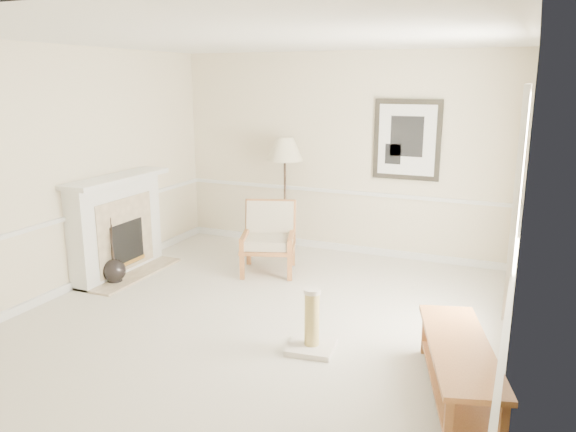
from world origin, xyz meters
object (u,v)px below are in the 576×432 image
(floor_vase, at_px, (114,271))
(armchair, at_px, (269,234))
(bench, at_px, (459,362))
(floor_lamp, at_px, (285,152))
(scratching_post, at_px, (312,331))

(floor_vase, distance_m, armchair, 2.04)
(floor_vase, bearing_deg, bench, -12.75)
(floor_vase, bearing_deg, floor_lamp, 56.73)
(floor_vase, height_order, armchair, armchair)
(armchair, bearing_deg, scratching_post, -74.16)
(floor_vase, height_order, scratching_post, floor_vase)
(floor_lamp, xyz_separation_m, bench, (2.89, -3.12, -1.18))
(floor_vase, relative_size, scratching_post, 1.40)
(floor_vase, height_order, floor_lamp, floor_lamp)
(armchair, relative_size, floor_lamp, 0.55)
(floor_lamp, bearing_deg, floor_vase, -123.27)
(armchair, xyz_separation_m, bench, (2.74, -2.24, -0.19))
(scratching_post, bearing_deg, bench, -11.98)
(floor_lamp, relative_size, bench, 1.02)
(scratching_post, bearing_deg, armchair, 125.07)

